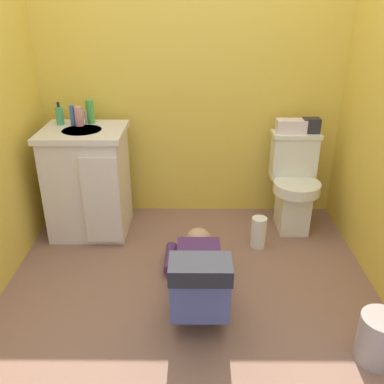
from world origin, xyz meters
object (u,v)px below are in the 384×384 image
object	(u,v)px
soap_dispenser	(60,115)
trash_can	(379,339)
tissue_box	(291,126)
toiletry_bag	(311,125)
bottle_green	(90,112)
person_plumber	(198,275)
bottle_blue	(73,115)
vanity_cabinet	(89,181)
toilet	(294,184)
paper_towel_roll	(259,232)
faucet	(86,117)
bottle_pink	(79,116)

from	to	relation	value
soap_dispenser	trash_can	world-z (taller)	soap_dispenser
tissue_box	trash_can	bearing A→B (deg)	-82.31
toiletry_bag	bottle_green	bearing A→B (deg)	-179.73
tissue_box	bottle_green	xyz separation A→B (m)	(-1.50, -0.01, 0.11)
soap_dispenser	person_plumber	bearing A→B (deg)	-43.49
bottle_blue	bottle_green	distance (m)	0.13
vanity_cabinet	toiletry_bag	bearing A→B (deg)	5.62
bottle_green	trash_can	size ratio (longest dim) A/B	0.67
trash_can	bottle_green	bearing A→B (deg)	139.25
soap_dispenser	bottle_blue	size ratio (longest dim) A/B	1.13
person_plumber	bottle_blue	world-z (taller)	bottle_blue
bottle_green	vanity_cabinet	bearing A→B (deg)	-99.78
bottle_green	bottle_blue	bearing A→B (deg)	-156.47
bottle_green	toiletry_bag	bearing A→B (deg)	0.27
vanity_cabinet	soap_dispenser	world-z (taller)	soap_dispenser
person_plumber	soap_dispenser	size ratio (longest dim) A/B	6.42
bottle_green	toilet	bearing A→B (deg)	-3.07
person_plumber	toiletry_bag	bearing A→B (deg)	49.74
paper_towel_roll	bottle_blue	bearing A→B (deg)	165.57
toilet	bottle_blue	world-z (taller)	bottle_blue
bottle_blue	trash_can	world-z (taller)	bottle_blue
person_plumber	trash_can	distance (m)	1.01
faucet	bottle_green	size ratio (longest dim) A/B	0.57
bottle_green	paper_towel_roll	size ratio (longest dim) A/B	0.75
toilet	faucet	xyz separation A→B (m)	(-1.57, 0.07, 0.50)
vanity_cabinet	faucet	world-z (taller)	faucet
faucet	tissue_box	world-z (taller)	faucet
faucet	bottle_pink	distance (m)	0.07
vanity_cabinet	bottle_pink	xyz separation A→B (m)	(-0.04, 0.09, 0.47)
vanity_cabinet	toilet	bearing A→B (deg)	2.71
toilet	tissue_box	world-z (taller)	tissue_box
bottle_blue	toilet	bearing A→B (deg)	-1.07
paper_towel_roll	tissue_box	bearing A→B (deg)	58.12
trash_can	toiletry_bag	bearing A→B (deg)	91.89
bottle_pink	trash_can	distance (m)	2.38
trash_can	tissue_box	bearing A→B (deg)	97.69
bottle_pink	trash_can	xyz separation A→B (m)	(1.77, -1.40, -0.76)
toiletry_bag	bottle_green	xyz separation A→B (m)	(-1.65, -0.01, 0.10)
person_plumber	toiletry_bag	size ratio (longest dim) A/B	8.59
vanity_cabinet	bottle_pink	bearing A→B (deg)	114.47
bottle_pink	bottle_green	distance (m)	0.10
faucet	trash_can	distance (m)	2.37
toilet	bottle_blue	size ratio (longest dim) A/B	5.09
person_plumber	paper_towel_roll	distance (m)	0.75
vanity_cabinet	soap_dispenser	size ratio (longest dim) A/B	4.94
faucet	bottle_green	world-z (taller)	bottle_green
faucet	toiletry_bag	size ratio (longest dim) A/B	0.81
bottle_green	faucet	bearing A→B (deg)	-159.78
bottle_pink	trash_can	bearing A→B (deg)	-38.37
faucet	person_plumber	distance (m)	1.46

